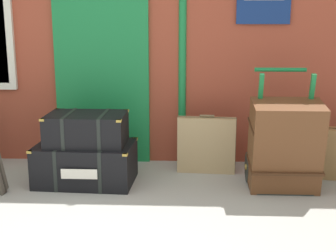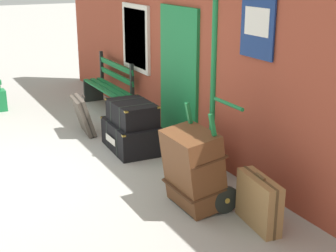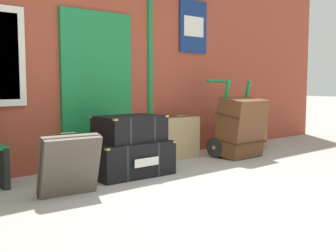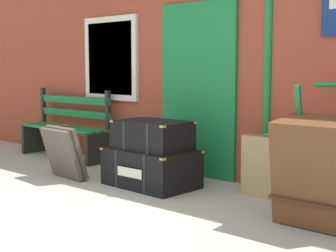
{
  "view_description": "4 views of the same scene",
  "coord_description": "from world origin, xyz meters",
  "px_view_note": "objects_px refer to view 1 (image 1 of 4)",
  "views": [
    {
      "loc": [
        0.79,
        -3.06,
        1.73
      ],
      "look_at": [
        0.58,
        1.55,
        0.65
      ],
      "focal_mm": 50.69,
      "sensor_mm": 36.0,
      "label": 1
    },
    {
      "loc": [
        6.17,
        -1.15,
        2.67
      ],
      "look_at": [
        0.82,
        1.68,
        0.69
      ],
      "focal_mm": 52.81,
      "sensor_mm": 36.0,
      "label": 2
    },
    {
      "loc": [
        -3.42,
        -2.58,
        1.15
      ],
      "look_at": [
        0.61,
        1.93,
        0.53
      ],
      "focal_mm": 45.82,
      "sensor_mm": 36.0,
      "label": 3
    },
    {
      "loc": [
        3.45,
        -2.36,
        1.32
      ],
      "look_at": [
        -0.25,
        1.9,
        0.66
      ],
      "focal_mm": 53.33,
      "sensor_mm": 36.0,
      "label": 4
    }
  ],
  "objects_px": {
    "steamer_trunk_base": "(86,163)",
    "suitcase_caramel": "(206,145)",
    "steamer_trunk_middle": "(87,129)",
    "porters_trolley": "(281,159)",
    "large_brown_trunk": "(285,146)"
  },
  "relations": [
    {
      "from": "suitcase_caramel",
      "to": "steamer_trunk_middle",
      "type": "bearing_deg",
      "value": -162.43
    },
    {
      "from": "steamer_trunk_base",
      "to": "suitcase_caramel",
      "type": "relative_size",
      "value": 1.56
    },
    {
      "from": "steamer_trunk_middle",
      "to": "porters_trolley",
      "type": "bearing_deg",
      "value": 1.07
    },
    {
      "from": "steamer_trunk_base",
      "to": "porters_trolley",
      "type": "distance_m",
      "value": 2.04
    },
    {
      "from": "steamer_trunk_base",
      "to": "porters_trolley",
      "type": "bearing_deg",
      "value": 1.19
    },
    {
      "from": "steamer_trunk_middle",
      "to": "suitcase_caramel",
      "type": "xyz_separation_m",
      "value": [
        1.25,
        0.4,
        -0.27
      ]
    },
    {
      "from": "steamer_trunk_base",
      "to": "suitcase_caramel",
      "type": "bearing_deg",
      "value": 17.46
    },
    {
      "from": "steamer_trunk_middle",
      "to": "large_brown_trunk",
      "type": "relative_size",
      "value": 0.88
    },
    {
      "from": "steamer_trunk_middle",
      "to": "porters_trolley",
      "type": "relative_size",
      "value": 0.69
    },
    {
      "from": "large_brown_trunk",
      "to": "suitcase_caramel",
      "type": "relative_size",
      "value": 1.4
    },
    {
      "from": "steamer_trunk_middle",
      "to": "large_brown_trunk",
      "type": "distance_m",
      "value": 2.02
    },
    {
      "from": "porters_trolley",
      "to": "suitcase_caramel",
      "type": "height_order",
      "value": "porters_trolley"
    },
    {
      "from": "steamer_trunk_base",
      "to": "suitcase_caramel",
      "type": "distance_m",
      "value": 1.34
    },
    {
      "from": "suitcase_caramel",
      "to": "large_brown_trunk",
      "type": "bearing_deg",
      "value": -35.22
    },
    {
      "from": "large_brown_trunk",
      "to": "suitcase_caramel",
      "type": "distance_m",
      "value": 0.94
    }
  ]
}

